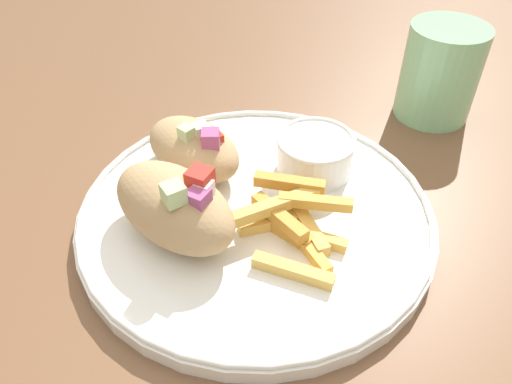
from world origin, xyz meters
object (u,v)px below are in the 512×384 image
(pita_sandwich_far, at_px, (194,148))
(fries_pile, at_px, (292,222))
(water_glass, at_px, (439,77))
(plate, at_px, (256,212))
(pita_sandwich_near, at_px, (175,206))
(sauce_ramekin, at_px, (315,152))

(pita_sandwich_far, relative_size, fries_pile, 1.26)
(pita_sandwich_far, relative_size, water_glass, 1.16)
(plate, relative_size, pita_sandwich_near, 2.30)
(sauce_ramekin, bearing_deg, pita_sandwich_near, -126.50)
(plate, relative_size, fries_pile, 3.25)
(fries_pile, xyz_separation_m, water_glass, (0.10, 0.25, 0.02))
(sauce_ramekin, height_order, water_glass, water_glass)
(pita_sandwich_near, relative_size, sauce_ramekin, 1.83)
(pita_sandwich_far, xyz_separation_m, fries_pile, (0.11, -0.05, -0.01))
(water_glass, bearing_deg, pita_sandwich_far, -136.28)
(plate, height_order, fries_pile, fries_pile)
(pita_sandwich_near, height_order, pita_sandwich_far, pita_sandwich_near)
(sauce_ramekin, xyz_separation_m, water_glass, (0.10, 0.16, 0.01))
(fries_pile, relative_size, water_glass, 0.92)
(water_glass, bearing_deg, sauce_ramekin, -121.22)
(plate, xyz_separation_m, sauce_ramekin, (0.04, 0.07, 0.03))
(pita_sandwich_near, xyz_separation_m, pita_sandwich_far, (-0.02, 0.08, -0.01))
(fries_pile, bearing_deg, plate, 154.71)
(plate, xyz_separation_m, fries_pile, (0.04, -0.02, 0.02))
(fries_pile, bearing_deg, sauce_ramekin, 91.51)
(plate, xyz_separation_m, pita_sandwich_far, (-0.07, 0.03, 0.03))
(pita_sandwich_far, height_order, fries_pile, pita_sandwich_far)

